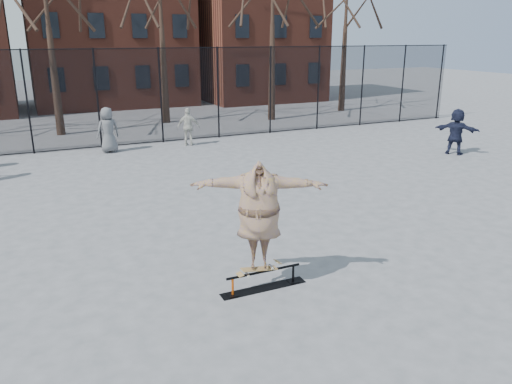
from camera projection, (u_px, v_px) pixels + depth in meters
name	position (u px, v px, depth m)	size (l,w,h in m)	color
ground	(271.00, 268.00, 10.03)	(100.00, 100.00, 0.00)	slate
skate_rail	(264.00, 281.00, 9.16)	(1.66, 0.25, 0.37)	black
skateboard	(259.00, 269.00, 9.04)	(0.74, 0.18, 0.09)	olive
skater	(259.00, 216.00, 8.74)	(2.40, 0.65, 1.96)	#583A92
bystander_white	(188.00, 127.00, 20.92)	(0.93, 0.39, 1.58)	beige
bystander_navy	(456.00, 132.00, 19.34)	(1.66, 0.53, 1.79)	#1B1F37
bystander_extra	(108.00, 130.00, 19.66)	(0.88, 0.57, 1.79)	#5C5E61
fence	(132.00, 96.00, 20.67)	(34.03, 0.07, 4.00)	black
rowhouses	(97.00, 8.00, 31.02)	(29.00, 7.00, 13.00)	brown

